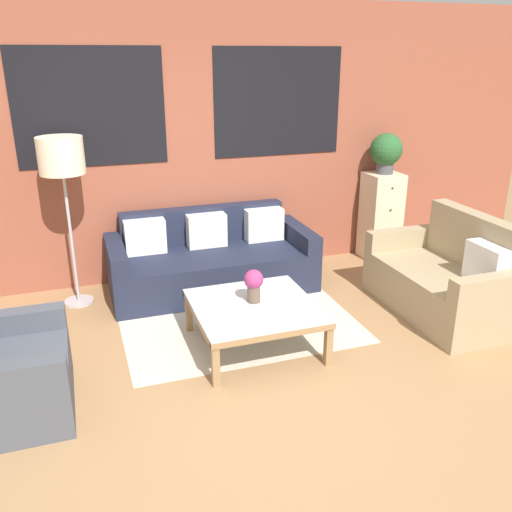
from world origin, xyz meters
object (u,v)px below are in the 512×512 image
Objects in this scene: floor_lamp at (62,161)px; drawer_cabinet at (381,216)px; couch_dark at (211,261)px; potted_plant at (386,151)px; armchair_corner at (0,376)px; coffee_table at (254,310)px; flower_vase at (254,283)px; settee_vintage at (446,281)px.

floor_lamp is 1.58× the size of drawer_cabinet.
potted_plant reaches higher than couch_dark.
coffee_table is at bearing 8.53° from armchair_corner.
couch_dark is at bearing 40.68° from armchair_corner.
coffee_table is 3.52× the size of flower_vase.
flower_vase is at bearing -43.83° from floor_lamp.
drawer_cabinet is at bearing 36.31° from coffee_table.
drawer_cabinet is (3.94, 1.80, 0.23)m from armchair_corner.
armchair_corner reaches higher than flower_vase.
settee_vintage is 3.77m from armchair_corner.
coffee_table is (-1.89, -0.04, 0.02)m from settee_vintage.
settee_vintage is 3.19× the size of potted_plant.
floor_lamp is (0.52, 1.64, 1.10)m from armchair_corner.
couch_dark is 2.29m from settee_vintage.
potted_plant reaches higher than flower_vase.
settee_vintage reaches higher than armchair_corner.
couch_dark reaches higher than flower_vase.
drawer_cabinet is (2.10, 0.22, 0.22)m from couch_dark.
drawer_cabinet is at bearing 35.44° from flower_vase.
couch_dark is 1.72m from floor_lamp.
flower_vase is (1.36, -1.31, -0.84)m from floor_lamp.
settee_vintage is 1.42× the size of drawer_cabinet.
armchair_corner is 2.05m from floor_lamp.
couch_dark is at bearing 91.79° from flower_vase.
settee_vintage is 1.47× the size of coffee_table.
flower_vase is (1.88, 0.34, 0.26)m from armchair_corner.
couch_dark is 1.42× the size of settee_vintage.
drawer_cabinet reaches higher than couch_dark.
settee_vintage is 1.89m from flower_vase.
floor_lamp is at bearing 157.81° from settee_vintage.
floor_lamp is 3.42m from potted_plant.
floor_lamp reaches higher than potted_plant.
couch_dark is 2.28× the size of armchair_corner.
drawer_cabinet is 0.76m from potted_plant.
couch_dark is 1.31m from coffee_table.
floor_lamp is at bearing 72.30° from armchair_corner.
floor_lamp reaches higher than drawer_cabinet.
couch_dark is 2.32m from potted_plant.
potted_plant reaches higher than coffee_table.
coffee_table is 0.22m from flower_vase.
potted_plant is at bearing 90.00° from drawer_cabinet.
floor_lamp is at bearing 136.17° from flower_vase.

